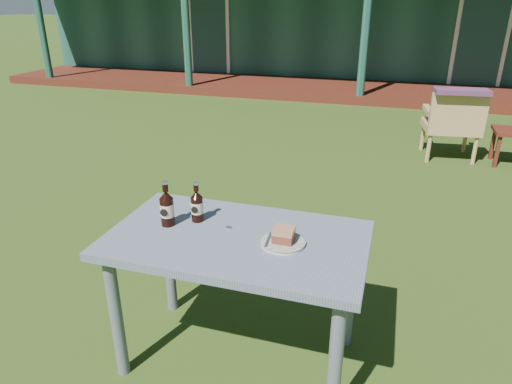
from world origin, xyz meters
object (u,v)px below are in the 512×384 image
(plate, at_px, (283,242))
(cola_bottle_far, at_px, (167,208))
(cola_bottle_near, at_px, (197,206))
(cake_slice, at_px, (284,235))
(cafe_table, at_px, (237,255))
(armchair_left, at_px, (453,122))

(plate, xyz_separation_m, cola_bottle_far, (-0.58, 0.02, 0.08))
(plate, distance_m, cola_bottle_near, 0.48)
(cola_bottle_near, bearing_deg, plate, -12.30)
(cake_slice, distance_m, cola_bottle_near, 0.47)
(cafe_table, xyz_separation_m, cake_slice, (0.22, -0.00, 0.15))
(cola_bottle_far, bearing_deg, cola_bottle_near, 35.30)
(cafe_table, height_order, armchair_left, armchair_left)
(cake_slice, xyz_separation_m, cola_bottle_far, (-0.58, 0.01, 0.05))
(cake_slice, relative_size, armchair_left, 0.12)
(armchair_left, bearing_deg, cafe_table, -108.78)
(armchair_left, bearing_deg, plate, -105.64)
(armchair_left, bearing_deg, cola_bottle_near, -112.51)
(cafe_table, height_order, cola_bottle_far, cola_bottle_far)
(cake_slice, xyz_separation_m, armchair_left, (1.04, 3.73, -0.32))
(armchair_left, bearing_deg, cola_bottle_far, -113.60)
(cake_slice, distance_m, cola_bottle_far, 0.58)
(cafe_table, xyz_separation_m, plate, (0.22, -0.01, 0.11))
(cafe_table, height_order, cola_bottle_near, cola_bottle_near)
(cake_slice, height_order, cola_bottle_far, cola_bottle_far)
(plate, height_order, cola_bottle_far, cola_bottle_far)
(cola_bottle_near, bearing_deg, armchair_left, 67.49)
(cafe_table, xyz_separation_m, cola_bottle_far, (-0.36, 0.01, 0.19))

